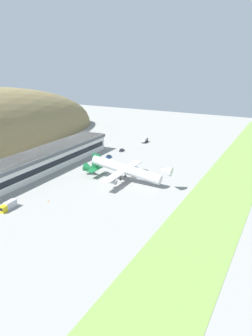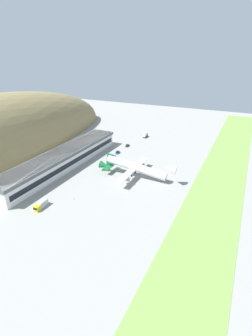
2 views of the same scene
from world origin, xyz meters
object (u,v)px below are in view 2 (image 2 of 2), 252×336
at_px(service_car_0, 114,157).
at_px(box_truck, 145,135).
at_px(service_car_1, 127,146).
at_px(fuel_truck, 41,205).
at_px(cargo_airplane, 135,167).
at_px(traffic_cone_1, 129,171).
at_px(service_car_2, 118,152).
at_px(traffic_cone_0, 74,198).
at_px(terminal_building, 63,158).

distance_m(service_car_0, box_truck, 51.36).
bearing_deg(service_car_1, fuel_truck, -179.93).
relative_size(service_car_1, box_truck, 0.73).
bearing_deg(fuel_truck, service_car_1, 0.07).
xyz_separation_m(cargo_airplane, service_car_0, (19.41, 23.56, -5.10)).
bearing_deg(box_truck, traffic_cone_1, -166.31).
height_order(service_car_2, box_truck, box_truck).
xyz_separation_m(traffic_cone_0, traffic_cone_1, (39.75, -10.72, 0.00)).
bearing_deg(traffic_cone_1, fuel_truck, 159.55).
height_order(cargo_airplane, service_car_1, cargo_airplane).
height_order(traffic_cone_0, traffic_cone_1, same).
height_order(terminal_building, box_truck, terminal_building).
height_order(service_car_0, fuel_truck, fuel_truck).
bearing_deg(traffic_cone_1, service_car_1, 26.66).
relative_size(cargo_airplane, fuel_truck, 5.74).
relative_size(service_car_0, fuel_truck, 0.57).
distance_m(cargo_airplane, service_car_0, 30.95).
bearing_deg(fuel_truck, cargo_airplane, -28.36).
bearing_deg(terminal_building, box_truck, -16.58).
bearing_deg(service_car_2, fuel_truck, -179.94).
bearing_deg(traffic_cone_0, service_car_0, 7.52).
bearing_deg(service_car_1, traffic_cone_1, -153.34).
height_order(service_car_1, traffic_cone_1, service_car_1).
height_order(service_car_2, traffic_cone_0, service_car_2).
xyz_separation_m(fuel_truck, box_truck, (117.49, -3.58, 0.11)).
bearing_deg(service_car_2, cargo_airplane, -138.46).
distance_m(terminal_building, box_truck, 80.02).
bearing_deg(fuel_truck, service_car_2, 0.06).
distance_m(cargo_airplane, traffic_cone_0, 38.42).
relative_size(service_car_2, traffic_cone_0, 7.88).
distance_m(terminal_building, fuel_truck, 45.39).
bearing_deg(cargo_airplane, terminal_building, 97.51).
relative_size(terminal_building, service_car_1, 21.25).
relative_size(terminal_building, service_car_2, 21.74).
distance_m(fuel_truck, box_truck, 117.55).
height_order(service_car_2, fuel_truck, fuel_truck).
height_order(cargo_airplane, service_car_0, cargo_airplane).
height_order(service_car_0, service_car_1, service_car_0).
xyz_separation_m(cargo_airplane, service_car_2, (28.58, 25.32, -5.07)).
bearing_deg(service_car_1, box_truck, -8.01).
height_order(terminal_building, cargo_airplane, cargo_airplane).
relative_size(service_car_1, traffic_cone_1, 8.06).
relative_size(terminal_building, traffic_cone_0, 171.38).
bearing_deg(terminal_building, service_car_2, -29.06).
bearing_deg(service_car_1, service_car_0, -175.92).
height_order(terminal_building, traffic_cone_0, terminal_building).
height_order(cargo_airplane, service_car_2, cargo_airplane).
relative_size(terminal_building, traffic_cone_1, 171.38).
height_order(fuel_truck, box_truck, box_truck).
relative_size(service_car_2, fuel_truck, 0.58).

